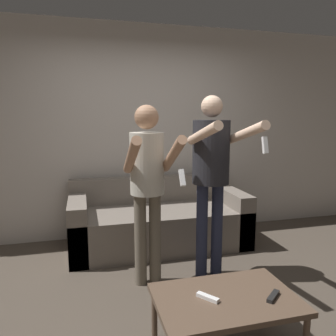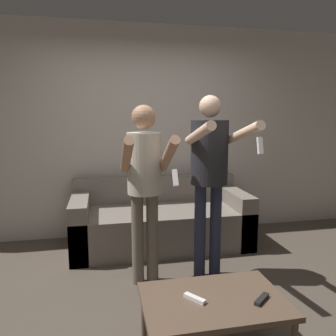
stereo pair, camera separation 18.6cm
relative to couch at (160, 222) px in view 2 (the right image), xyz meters
name	(u,v)px [view 2 (the right image)]	position (x,y,z in m)	size (l,w,h in m)	color
ground_plane	(173,306)	(-0.14, -1.33, -0.28)	(14.00, 14.00, 0.00)	#4C4238
wall_back	(143,132)	(-0.14, 0.49, 1.07)	(6.40, 0.06, 2.70)	beige
couch	(160,222)	(0.00, 0.00, 0.00)	(2.08, 0.90, 0.79)	slate
person_standing_left	(145,176)	(-0.31, -0.91, 0.75)	(0.43, 0.72, 1.66)	#6B6051
person_standing_right	(210,164)	(0.31, -0.91, 0.83)	(0.47, 0.81, 1.75)	#282D47
coffee_table	(214,304)	(-0.01, -1.97, 0.10)	(0.90, 0.59, 0.42)	brown
remote_near	(262,299)	(0.27, -2.06, 0.15)	(0.14, 0.12, 0.02)	black
remote_far	(195,298)	(-0.14, -1.96, 0.15)	(0.12, 0.14, 0.02)	white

